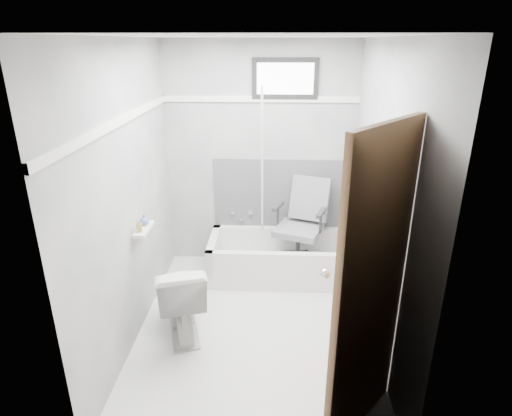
# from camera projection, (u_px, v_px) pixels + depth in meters

# --- Properties ---
(floor) EXTENTS (2.60, 2.60, 0.00)m
(floor) POSITION_uv_depth(u_px,v_px,m) (254.00, 327.00, 3.79)
(floor) COLOR white
(floor) RESTS_ON ground
(ceiling) EXTENTS (2.60, 2.60, 0.00)m
(ceiling) POSITION_uv_depth(u_px,v_px,m) (254.00, 36.00, 2.92)
(ceiling) COLOR silver
(ceiling) RESTS_ON floor
(wall_back) EXTENTS (2.00, 0.02, 2.40)m
(wall_back) POSITION_uv_depth(u_px,v_px,m) (260.00, 158.00, 4.56)
(wall_back) COLOR slate
(wall_back) RESTS_ON floor
(wall_front) EXTENTS (2.00, 0.02, 2.40)m
(wall_front) POSITION_uv_depth(u_px,v_px,m) (242.00, 291.00, 2.15)
(wall_front) COLOR slate
(wall_front) RESTS_ON floor
(wall_left) EXTENTS (0.02, 2.60, 2.40)m
(wall_left) POSITION_uv_depth(u_px,v_px,m) (129.00, 199.00, 3.40)
(wall_left) COLOR slate
(wall_left) RESTS_ON floor
(wall_right) EXTENTS (0.02, 2.60, 2.40)m
(wall_right) POSITION_uv_depth(u_px,v_px,m) (383.00, 203.00, 3.31)
(wall_right) COLOR slate
(wall_right) RESTS_ON floor
(bathtub) EXTENTS (1.50, 0.70, 0.42)m
(bathtub) POSITION_uv_depth(u_px,v_px,m) (280.00, 257.00, 4.57)
(bathtub) COLOR silver
(bathtub) RESTS_ON floor
(office_chair) EXTENTS (0.68, 0.68, 0.92)m
(office_chair) POSITION_uv_depth(u_px,v_px,m) (299.00, 224.00, 4.48)
(office_chair) COLOR slate
(office_chair) RESTS_ON bathtub
(toilet) EXTENTS (0.58, 0.79, 0.69)m
(toilet) POSITION_uv_depth(u_px,v_px,m) (181.00, 297.00, 3.62)
(toilet) COLOR silver
(toilet) RESTS_ON floor
(door) EXTENTS (0.78, 0.78, 2.00)m
(door) POSITION_uv_depth(u_px,v_px,m) (432.00, 326.00, 2.20)
(door) COLOR brown
(door) RESTS_ON floor
(window) EXTENTS (0.66, 0.04, 0.40)m
(window) POSITION_uv_depth(u_px,v_px,m) (285.00, 79.00, 4.24)
(window) COLOR black
(window) RESTS_ON wall_back
(backerboard) EXTENTS (1.50, 0.02, 0.78)m
(backerboard) POSITION_uv_depth(u_px,v_px,m) (282.00, 194.00, 4.69)
(backerboard) COLOR #4C4C4F
(backerboard) RESTS_ON wall_back
(trim_back) EXTENTS (2.00, 0.02, 0.06)m
(trim_back) POSITION_uv_depth(u_px,v_px,m) (260.00, 99.00, 4.33)
(trim_back) COLOR white
(trim_back) RESTS_ON wall_back
(trim_left) EXTENTS (0.02, 2.60, 0.06)m
(trim_left) POSITION_uv_depth(u_px,v_px,m) (121.00, 120.00, 3.17)
(trim_left) COLOR white
(trim_left) RESTS_ON wall_left
(pole) EXTENTS (0.02, 0.46, 1.91)m
(pole) POSITION_uv_depth(u_px,v_px,m) (262.00, 178.00, 4.39)
(pole) COLOR silver
(pole) RESTS_ON bathtub
(shelf) EXTENTS (0.10, 0.32, 0.02)m
(shelf) POSITION_uv_depth(u_px,v_px,m) (144.00, 229.00, 3.58)
(shelf) COLOR silver
(shelf) RESTS_ON wall_left
(soap_bottle_a) EXTENTS (0.05, 0.05, 0.09)m
(soap_bottle_a) POSITION_uv_depth(u_px,v_px,m) (139.00, 226.00, 3.48)
(soap_bottle_a) COLOR #9B814D
(soap_bottle_a) RESTS_ON shelf
(soap_bottle_b) EXTENTS (0.09, 0.09, 0.10)m
(soap_bottle_b) POSITION_uv_depth(u_px,v_px,m) (144.00, 220.00, 3.61)
(soap_bottle_b) COLOR slate
(soap_bottle_b) RESTS_ON shelf
(faucet) EXTENTS (0.26, 0.10, 0.16)m
(faucet) POSITION_uv_depth(u_px,v_px,m) (242.00, 215.00, 4.78)
(faucet) COLOR silver
(faucet) RESTS_ON wall_back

